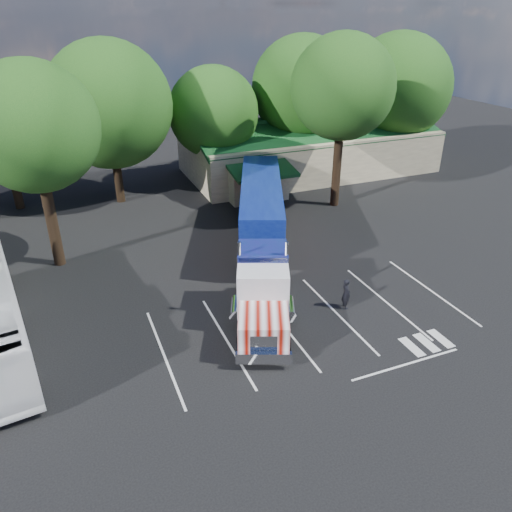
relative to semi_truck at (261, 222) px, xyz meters
name	(u,v)px	position (x,y,z in m)	size (l,w,h in m)	color
ground	(243,275)	(-2.05, -1.93, -2.52)	(120.00, 120.00, 0.00)	black
event_hall	(307,149)	(11.69, 15.88, -0.31)	(24.20, 14.12, 5.55)	beige
tree_row_b	(1,121)	(-15.05, 15.87, 4.61)	(8.40, 8.40, 11.35)	black
tree_row_c	(109,105)	(-7.05, 14.27, 5.51)	(10.00, 10.00, 13.05)	black
tree_row_d	(213,112)	(1.95, 15.57, 4.06)	(8.00, 8.00, 10.60)	black
tree_row_e	(302,88)	(10.95, 16.07, 5.56)	(9.60, 9.60, 12.90)	black
tree_row_f	(398,87)	(20.95, 14.87, 5.27)	(10.40, 10.40, 13.00)	black
tree_near_left	(33,128)	(-12.55, 4.07, 6.29)	(7.60, 7.60, 12.65)	black
tree_near_right	(343,88)	(9.45, 6.57, 6.94)	(8.00, 8.00, 13.50)	black
semi_truck	(261,222)	(0.00, 0.00, 0.00)	(10.50, 20.67, 4.46)	black
woman	(346,294)	(1.88, -7.55, -1.63)	(0.65, 0.43, 1.78)	black
bicycle	(263,257)	(-0.25, -0.93, -2.05)	(0.63, 1.82, 0.96)	black
silver_sedan	(239,187)	(2.95, 12.07, -1.90)	(1.32, 3.79, 1.25)	#9B9DA2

